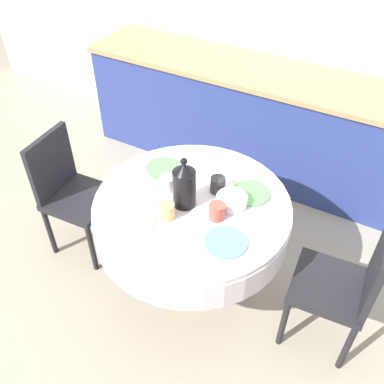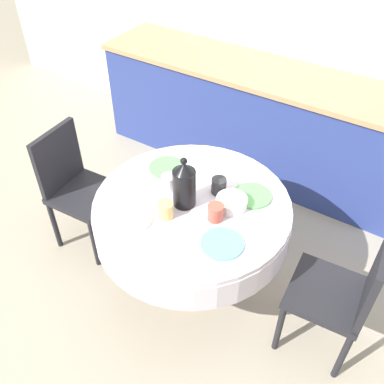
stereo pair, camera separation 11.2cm
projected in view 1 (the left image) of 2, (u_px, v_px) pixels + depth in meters
ground_plane at (192, 282)px, 2.89m from camera, size 12.00×12.00×0.00m
wall_back at (306, 7)px, 3.16m from camera, size 7.00×0.05×2.60m
kitchen_counter at (275, 126)px, 3.51m from camera, size 3.24×0.64×0.90m
dining_table at (192, 219)px, 2.48m from camera, size 1.13×1.13×0.74m
chair_left at (346, 284)px, 2.27m from camera, size 0.43×0.43×0.89m
chair_right at (70, 189)px, 2.85m from camera, size 0.42×0.42×0.89m
plate_near_left at (134, 221)px, 2.28m from camera, size 0.22×0.22×0.01m
cup_near_left at (167, 211)px, 2.28m from camera, size 0.09×0.09×0.10m
plate_near_right at (226, 242)px, 2.17m from camera, size 0.22×0.22×0.01m
cup_near_right at (217, 211)px, 2.28m from camera, size 0.09×0.09×0.10m
plate_far_left at (164, 168)px, 2.62m from camera, size 0.22×0.22×0.01m
cup_far_left at (168, 184)px, 2.45m from camera, size 0.09×0.09×0.10m
plate_far_right at (251, 193)px, 2.45m from camera, size 0.22×0.22×0.01m
cup_far_right at (218, 185)px, 2.44m from camera, size 0.09×0.09×0.10m
coffee_carafe at (184, 185)px, 2.30m from camera, size 0.13×0.13×0.32m
fruit_bowl at (232, 201)px, 2.37m from camera, size 0.17×0.17×0.06m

